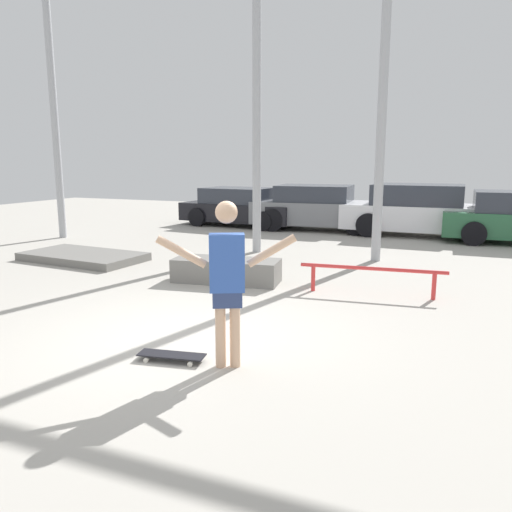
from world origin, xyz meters
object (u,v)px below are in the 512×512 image
object	(u,v)px
parked_car_grey	(318,208)
parked_car_black	(241,207)
skateboard	(172,355)
grind_rail	(372,273)
manual_pad	(83,257)
grind_box	(226,270)
skateboarder	(227,274)
parked_car_white	(422,211)

from	to	relation	value
parked_car_grey	parked_car_black	bearing A→B (deg)	176.87
skateboard	grind_rail	world-z (taller)	grind_rail
manual_pad	parked_car_black	xyz separation A→B (m)	(0.76, 6.77, 0.52)
grind_rail	parked_car_black	world-z (taller)	parked_car_black
skateboard	grind_box	world-z (taller)	grind_box
grind_box	grind_rail	distance (m)	2.59
parked_car_black	parked_car_grey	distance (m)	2.67
parked_car_black	parked_car_grey	bearing A→B (deg)	5.45
skateboarder	manual_pad	world-z (taller)	skateboarder
manual_pad	parked_car_black	distance (m)	6.83
skateboarder	grind_box	bearing A→B (deg)	89.94
skateboard	parked_car_grey	xyz separation A→B (m)	(-1.36, 10.86, 0.62)
parked_car_white	grind_rail	bearing A→B (deg)	-91.35
skateboard	parked_car_grey	size ratio (longest dim) A/B	0.18
skateboard	parked_car_grey	bearing A→B (deg)	87.18
manual_pad	grind_rail	world-z (taller)	grind_rail
parked_car_black	skateboard	bearing A→B (deg)	-64.79
manual_pad	grind_box	bearing A→B (deg)	-8.61
grind_rail	parked_car_grey	distance (m)	7.84
skateboarder	grind_rail	distance (m)	3.67
skateboarder	manual_pad	size ratio (longest dim) A/B	0.67
skateboard	skateboarder	bearing A→B (deg)	-0.86
skateboarder	parked_car_grey	xyz separation A→B (m)	(-2.00, 10.76, -0.33)
skateboard	grind_rail	xyz separation A→B (m)	(1.56, 3.59, 0.30)
skateboard	parked_car_black	size ratio (longest dim) A/B	0.19
manual_pad	parked_car_white	xyz separation A→B (m)	(6.55, 6.72, 0.63)
skateboard	parked_car_grey	world-z (taller)	parked_car_grey
skateboarder	parked_car_grey	world-z (taller)	skateboarder
grind_box	parked_car_black	size ratio (longest dim) A/B	0.47
skateboard	grind_box	bearing A→B (deg)	96.28
grind_rail	parked_car_white	bearing A→B (deg)	88.40
parked_car_black	manual_pad	bearing A→B (deg)	-91.55
grind_box	parked_car_white	distance (m)	7.82
grind_box	parked_car_black	bearing A→B (deg)	112.28
skateboarder	grind_box	xyz separation A→B (m)	(-1.66, 3.39, -0.80)
grind_rail	parked_car_black	bearing A→B (deg)	127.65
grind_rail	parked_car_grey	xyz separation A→B (m)	(-2.92, 7.27, 0.31)
skateboarder	grind_rail	bearing A→B (deg)	49.08
grind_box	parked_car_white	xyz separation A→B (m)	(2.78, 7.29, 0.50)
parked_car_grey	grind_box	bearing A→B (deg)	-91.09
grind_rail	parked_car_white	size ratio (longest dim) A/B	0.51
skateboard	grind_box	xyz separation A→B (m)	(-1.02, 3.49, 0.15)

